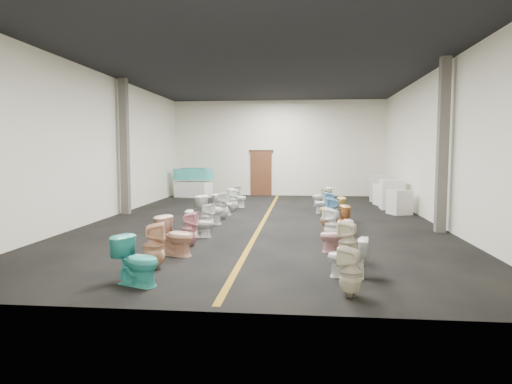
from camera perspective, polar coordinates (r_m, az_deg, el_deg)
floor at (r=13.94m, az=1.00°, el=-3.57°), size 16.00×16.00×0.00m
ceiling at (r=13.99m, az=1.03°, el=14.97°), size 16.00×16.00×0.00m
wall_back at (r=21.77m, az=2.78°, el=5.49°), size 10.00×0.00×10.00m
wall_front at (r=5.85m, az=-5.57°, el=6.51°), size 10.00×0.00×10.00m
wall_left at (r=15.05m, az=-18.41°, el=5.41°), size 0.00×16.00×16.00m
wall_right at (r=14.27m, az=21.56°, el=5.34°), size 0.00×16.00×16.00m
aisle_stripe at (r=13.94m, az=1.00°, el=-3.56°), size 0.12×15.60×0.01m
back_door at (r=21.79m, az=0.66°, el=2.34°), size 1.00×0.10×2.10m
door_frame at (r=21.77m, az=0.66°, el=5.15°), size 1.15×0.08×0.10m
column_left at (r=15.87m, az=-16.10°, el=5.44°), size 0.25×0.25×4.50m
column_right at (r=12.75m, az=22.30°, el=5.39°), size 0.25×0.25×4.50m
display_table at (r=21.17m, az=-7.86°, el=0.32°), size 1.74×1.19×0.71m
bathtub at (r=21.12m, az=-7.88°, el=2.26°), size 1.86×0.72×0.55m
appliance_crate_a at (r=15.99m, az=17.50°, el=-1.22°), size 0.82×0.82×0.81m
appliance_crate_b at (r=17.35m, az=16.57°, el=-0.29°), size 0.79×0.79×1.07m
appliance_crate_c at (r=18.56m, az=15.86°, el=-0.30°), size 0.88×0.88×0.84m
appliance_crate_d at (r=20.02m, az=15.13°, el=0.47°), size 0.86×0.86×1.09m
toilet_left_0 at (r=7.47m, az=-14.59°, el=-8.33°), size 0.87×0.69×0.78m
toilet_left_1 at (r=8.38m, az=-12.63°, el=-6.58°), size 0.47×0.46×0.85m
toilet_left_2 at (r=9.39m, az=-9.97°, el=-5.43°), size 0.89×0.68×0.80m
toilet_left_3 at (r=10.28m, az=-8.27°, el=-4.58°), size 0.36×0.35×0.77m
toilet_left_4 at (r=11.30m, az=-7.05°, el=-3.95°), size 0.67×0.40×0.67m
toilet_left_5 at (r=12.19m, az=-6.08°, el=-3.12°), size 0.40×0.39×0.73m
toilet_left_6 at (r=13.31m, az=-5.71°, el=-2.23°), size 0.92×0.73×0.82m
toilet_left_7 at (r=14.22m, az=-4.27°, el=-1.68°), size 0.42×0.42×0.85m
toilet_left_8 at (r=15.18m, az=-4.12°, el=-1.56°), size 0.77×0.61×0.69m
toilet_left_9 at (r=16.15m, az=-2.93°, el=-1.00°), size 0.40×0.39×0.78m
toilet_left_10 at (r=17.21m, az=-2.34°, el=-0.74°), size 0.77×0.56×0.70m
toilet_left_11 at (r=18.29m, az=-2.48°, el=-0.31°), size 0.36×0.35×0.76m
toilet_right_0 at (r=6.82m, az=11.75°, el=-9.75°), size 0.44×0.44×0.74m
toilet_right_1 at (r=7.83m, az=11.37°, el=-8.02°), size 0.71×0.47×0.68m
toilet_right_2 at (r=8.70m, az=11.46°, el=-6.21°), size 0.46×0.46×0.83m
toilet_right_3 at (r=9.72m, az=9.94°, el=-5.43°), size 0.70×0.45×0.68m
toilet_right_4 at (r=10.70m, az=9.48°, el=-4.09°), size 0.48×0.48×0.81m
toilet_right_5 at (r=11.79m, az=9.75°, el=-3.43°), size 0.80×0.56×0.74m
toilet_right_6 at (r=12.79m, az=9.64°, el=-2.54°), size 0.39×0.38×0.83m
toilet_right_7 at (r=13.67m, az=9.47°, el=-2.21°), size 0.80×0.54×0.76m
toilet_right_8 at (r=14.80m, az=9.22°, el=-1.56°), size 0.40×0.40×0.80m
toilet_right_9 at (r=15.69m, az=8.51°, el=-1.43°), size 0.69×0.44×0.67m
toilet_right_10 at (r=16.83m, az=8.83°, el=-0.86°), size 0.43×0.42×0.74m
toilet_right_11 at (r=17.77m, az=8.21°, el=-0.57°), size 0.78×0.55×0.72m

